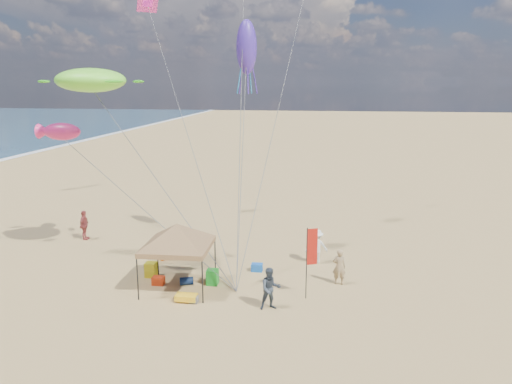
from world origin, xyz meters
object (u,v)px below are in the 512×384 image
Objects in this scene: cooler_blue at (257,267)px; cooler_red at (158,281)px; person_far_a at (84,225)px; person_near_a at (339,267)px; person_near_c at (317,246)px; chair_green at (212,277)px; canopy_tent at (177,226)px; person_near_b at (270,289)px; beach_cart at (186,297)px; feather_flag at (311,251)px; chair_yellow at (151,270)px.

cooler_red is at bearing -151.48° from cooler_blue.
cooler_blue is at bearing -111.56° from person_far_a.
person_near_c is at bearing -65.37° from person_near_a.
chair_green is at bearing -133.54° from cooler_blue.
canopy_tent is 7.55m from person_near_a.
person_near_b is 13.97m from person_far_a.
beach_cart is 7.57m from person_near_c.
person_near_a is at bearing -14.15° from cooler_blue.
feather_flag is 2.46m from person_near_a.
person_near_b reaches higher than cooler_blue.
beach_cart is at bearing -167.33° from feather_flag.
canopy_tent is 10.43× the size of cooler_red.
cooler_red is (-6.90, 0.39, -1.92)m from feather_flag.
chair_yellow is 0.40× the size of person_far_a.
beach_cart is 0.54× the size of person_near_a.
person_near_b is (3.58, -0.13, 0.68)m from beach_cart.
chair_yellow is (-3.11, 0.45, 0.00)m from chair_green.
beach_cart is (2.44, -2.41, -0.15)m from chair_yellow.
cooler_blue is 0.31× the size of person_near_b.
person_near_a is (3.94, -0.99, 0.65)m from cooler_blue.
chair_green is (-1.78, -1.87, 0.16)m from cooler_blue.
person_near_c is (0.16, 4.23, -1.22)m from feather_flag.
chair_yellow is 0.78× the size of beach_cart.
cooler_blue is at bearing 85.43° from person_near_b.
person_near_a reaches higher than chair_green.
cooler_red is at bearing -52.51° from chair_yellow.
cooler_blue is 4.54m from beach_cart.
canopy_tent is 1.78× the size of feather_flag.
person_far_a reaches higher than beach_cart.
person_near_c is at bearing 34.02° from canopy_tent.
person_near_b is 0.99× the size of person_near_c.
cooler_red is at bearing 176.78° from feather_flag.
person_near_c is at bearing 36.50° from chair_green.
canopy_tent is at bearing 140.76° from person_near_b.
chair_yellow is at bearing 170.57° from feather_flag.
person_near_b is 5.77m from person_near_c.
person_near_b is (-2.80, -2.97, 0.04)m from person_near_a.
feather_flag is 3.51× the size of beach_cart.
chair_yellow is at bearing 135.42° from beach_cart.
person_near_c reaches higher than chair_yellow.
cooler_red is 0.31× the size of person_far_a.
cooler_blue is 0.31× the size of person_far_a.
feather_flag reaches higher than chair_green.
chair_green is at bearing 123.81° from person_near_b.
chair_yellow is 7.60m from person_far_a.
feather_flag is 5.85× the size of cooler_red.
cooler_blue is 4.11m from person_near_a.
chair_yellow is 0.42× the size of person_near_a.
feather_flag is 4.25m from cooler_blue.
chair_green is at bearing -8.24° from chair_yellow.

